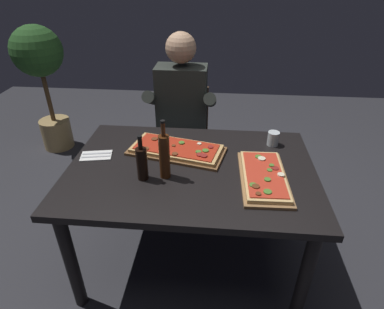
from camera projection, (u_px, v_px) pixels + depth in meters
ground_plane at (191, 256)px, 2.21m from camera, size 6.40×6.40×0.00m
dining_table at (191, 180)px, 1.87m from camera, size 1.40×0.96×0.74m
pizza_rectangular_front at (177, 150)px, 1.95m from camera, size 0.62×0.39×0.05m
pizza_rectangular_left at (264, 176)px, 1.71m from camera, size 0.26×0.50×0.05m
wine_bottle_dark at (142, 163)px, 1.67m from camera, size 0.06×0.06×0.26m
oil_bottle_amber at (164, 155)px, 1.67m from camera, size 0.06×0.06×0.33m
tumbler_near_camera at (273, 139)px, 2.02m from camera, size 0.07×0.07×0.09m
napkin_cutlery_set at (96, 156)px, 1.91m from camera, size 0.20×0.14×0.01m
diner_chair at (183, 135)px, 2.69m from camera, size 0.44×0.44×0.87m
seated_diner at (181, 113)px, 2.46m from camera, size 0.53×0.41×1.33m
potted_plant_corner at (42, 71)px, 3.08m from camera, size 0.47×0.47×1.26m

